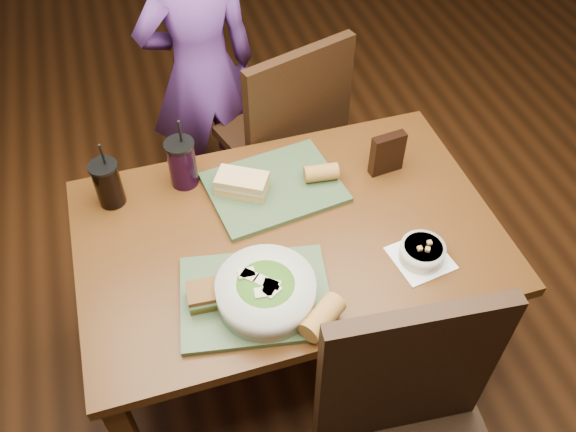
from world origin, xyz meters
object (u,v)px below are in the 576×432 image
(diner, at_px, (201,72))
(salad_bowl, at_px, (266,291))
(tray_near, at_px, (255,297))
(sandwich_near, at_px, (209,295))
(dining_table, at_px, (288,249))
(baguette_near, at_px, (322,317))
(chip_bag, at_px, (387,154))
(tray_far, at_px, (274,187))
(cup_berry, at_px, (182,163))
(chair_far, at_px, (290,136))
(baguette_far, at_px, (321,173))
(sandwich_far, at_px, (242,184))
(soup_bowl, at_px, (422,252))
(cup_cola, at_px, (108,183))

(diner, bearing_deg, salad_bowl, 81.48)
(tray_near, height_order, sandwich_near, sandwich_near)
(salad_bowl, height_order, sandwich_near, salad_bowl)
(dining_table, height_order, tray_near, tray_near)
(sandwich_near, distance_m, baguette_near, 0.32)
(dining_table, bearing_deg, chip_bag, 22.72)
(salad_bowl, bearing_deg, tray_far, 71.12)
(tray_near, xyz_separation_m, baguette_near, (0.15, -0.14, 0.04))
(cup_berry, bearing_deg, chair_far, 33.98)
(tray_far, xyz_separation_m, baguette_far, (0.16, -0.02, 0.04))
(chair_far, relative_size, sandwich_far, 5.56)
(salad_bowl, xyz_separation_m, sandwich_far, (0.04, 0.43, -0.01))
(tray_far, height_order, sandwich_far, sandwich_far)
(tray_near, height_order, soup_bowl, soup_bowl)
(dining_table, relative_size, baguette_near, 9.82)
(chair_far, xyz_separation_m, sandwich_near, (-0.49, -0.82, 0.22))
(chip_bag, bearing_deg, salad_bowl, -149.02)
(diner, xyz_separation_m, cup_berry, (-0.19, -0.69, 0.14))
(baguette_near, distance_m, cup_cola, 0.82)
(salad_bowl, height_order, baguette_near, salad_bowl)
(dining_table, bearing_deg, tray_far, 87.13)
(baguette_far, bearing_deg, dining_table, -134.09)
(soup_bowl, bearing_deg, chair_far, 99.94)
(cup_berry, bearing_deg, sandwich_near, -92.67)
(diner, xyz_separation_m, soup_bowl, (0.43, -1.22, 0.09))
(dining_table, height_order, soup_bowl, soup_bowl)
(tray_near, bearing_deg, tray_far, 66.94)
(dining_table, height_order, sandwich_far, sandwich_far)
(dining_table, height_order, tray_far, tray_far)
(chair_far, distance_m, diner, 0.48)
(dining_table, relative_size, sandwich_far, 6.98)
(chip_bag, bearing_deg, cup_cola, 165.88)
(soup_bowl, bearing_deg, tray_near, 179.48)
(sandwich_far, bearing_deg, baguette_near, -81.55)
(soup_bowl, distance_m, chip_bag, 0.39)
(diner, height_order, soup_bowl, diner)
(chair_far, bearing_deg, cup_cola, -154.72)
(sandwich_near, height_order, chip_bag, chip_bag)
(soup_bowl, xyz_separation_m, chip_bag, (0.05, 0.39, 0.05))
(cup_berry, bearing_deg, baguette_far, -17.49)
(baguette_far, distance_m, chip_bag, 0.23)
(cup_cola, bearing_deg, baguette_far, -9.80)
(baguette_near, distance_m, cup_berry, 0.71)
(chip_bag, bearing_deg, sandwich_near, -158.61)
(dining_table, xyz_separation_m, baguette_near, (-0.01, -0.36, 0.14))
(sandwich_near, bearing_deg, soup_bowl, -2.28)
(diner, relative_size, tray_near, 3.30)
(soup_bowl, height_order, sandwich_far, sandwich_far)
(soup_bowl, bearing_deg, sandwich_far, 137.05)
(sandwich_far, distance_m, baguette_near, 0.56)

